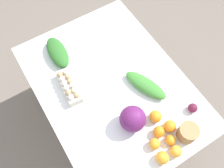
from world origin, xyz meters
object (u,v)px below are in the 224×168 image
(orange_2, at_px, (155,117))
(orange_5, at_px, (176,151))
(orange_6, at_px, (159,132))
(greens_bunch_kale, at_px, (146,85))
(orange_4, at_px, (170,126))
(greens_bunch_scallion, at_px, (58,52))
(orange_3, at_px, (162,158))
(beet_root, at_px, (193,108))
(orange_1, at_px, (171,140))
(orange_0, at_px, (155,144))
(cabbage_purple, at_px, (133,119))
(paper_bag, at_px, (188,133))
(egg_carton, at_px, (69,86))

(orange_2, distance_m, orange_5, 0.25)
(orange_2, bearing_deg, orange_6, 156.42)
(greens_bunch_kale, height_order, orange_4, orange_4)
(greens_bunch_scallion, distance_m, orange_3, 1.06)
(orange_4, distance_m, orange_6, 0.08)
(beet_root, relative_size, orange_1, 0.97)
(orange_2, relative_size, orange_4, 1.04)
(greens_bunch_scallion, relative_size, orange_0, 4.18)
(cabbage_purple, height_order, orange_6, cabbage_purple)
(cabbage_purple, height_order, paper_bag, cabbage_purple)
(orange_1, bearing_deg, greens_bunch_scallion, 17.85)
(orange_0, height_order, orange_5, orange_5)
(paper_bag, distance_m, orange_4, 0.12)
(orange_4, bearing_deg, paper_bag, -145.77)
(orange_1, bearing_deg, orange_2, -3.09)
(greens_bunch_kale, bearing_deg, paper_bag, -176.88)
(greens_bunch_kale, height_order, orange_1, same)
(egg_carton, bearing_deg, paper_bag, -140.02)
(orange_1, xyz_separation_m, orange_2, (0.18, -0.01, 0.01))
(orange_2, bearing_deg, orange_3, 152.96)
(cabbage_purple, height_order, orange_2, cabbage_purple)
(cabbage_purple, xyz_separation_m, orange_4, (-0.16, -0.19, -0.05))
(orange_1, relative_size, orange_2, 0.81)
(orange_2, relative_size, orange_5, 1.12)
(greens_bunch_scallion, height_order, orange_3, greens_bunch_scallion)
(orange_4, bearing_deg, greens_bunch_scallion, 22.04)
(cabbage_purple, relative_size, paper_bag, 1.38)
(paper_bag, height_order, orange_0, paper_bag)
(orange_4, bearing_deg, orange_3, 129.53)
(greens_bunch_kale, bearing_deg, orange_1, 167.15)
(greens_bunch_scallion, bearing_deg, orange_4, -157.96)
(orange_3, relative_size, orange_4, 1.01)
(orange_2, height_order, orange_6, orange_2)
(orange_6, bearing_deg, greens_bunch_scallion, 17.54)
(orange_0, xyz_separation_m, orange_4, (0.04, -0.15, 0.00))
(orange_6, bearing_deg, orange_3, 150.77)
(greens_bunch_scallion, bearing_deg, orange_5, -164.08)
(greens_bunch_scallion, bearing_deg, orange_0, -167.05)
(orange_3, bearing_deg, greens_bunch_kale, -23.69)
(orange_2, distance_m, orange_3, 0.27)
(greens_bunch_scallion, xyz_separation_m, orange_3, (-1.04, -0.20, -0.00))
(egg_carton, bearing_deg, orange_0, -151.82)
(egg_carton, height_order, orange_5, egg_carton)
(paper_bag, height_order, orange_1, paper_bag)
(orange_5, bearing_deg, paper_bag, -68.12)
(orange_0, bearing_deg, egg_carton, 23.17)
(beet_root, height_order, orange_3, orange_3)
(greens_bunch_kale, relative_size, orange_4, 4.14)
(greens_bunch_kale, bearing_deg, orange_3, 156.31)
(greens_bunch_scallion, height_order, orange_5, greens_bunch_scallion)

